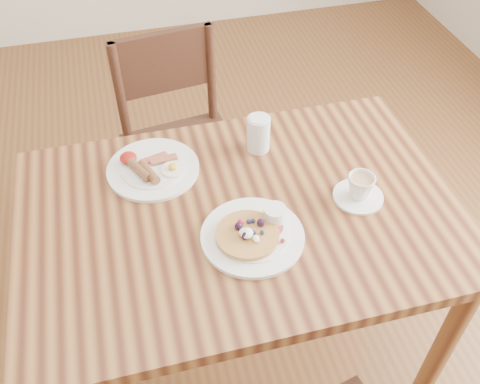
# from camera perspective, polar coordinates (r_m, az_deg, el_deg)

# --- Properties ---
(ground) EXTENTS (5.00, 5.00, 0.00)m
(ground) POSITION_cam_1_polar(r_m,az_deg,el_deg) (2.07, -0.00, -16.27)
(ground) COLOR brown
(ground) RESTS_ON ground
(dining_table) EXTENTS (1.20, 0.80, 0.75)m
(dining_table) POSITION_cam_1_polar(r_m,az_deg,el_deg) (1.53, -0.00, -4.47)
(dining_table) COLOR brown
(dining_table) RESTS_ON ground
(chair_far) EXTENTS (0.47, 0.47, 0.88)m
(chair_far) POSITION_cam_1_polar(r_m,az_deg,el_deg) (2.09, -6.37, 5.51)
(chair_far) COLOR #3F2017
(chair_far) RESTS_ON ground
(pancake_plate) EXTENTS (0.27, 0.27, 0.06)m
(pancake_plate) POSITION_cam_1_polar(r_m,az_deg,el_deg) (1.38, 1.45, -4.41)
(pancake_plate) COLOR white
(pancake_plate) RESTS_ON dining_table
(breakfast_plate) EXTENTS (0.27, 0.27, 0.04)m
(breakfast_plate) POSITION_cam_1_polar(r_m,az_deg,el_deg) (1.58, -9.42, 2.54)
(breakfast_plate) COLOR white
(breakfast_plate) RESTS_ON dining_table
(teacup_saucer) EXTENTS (0.14, 0.14, 0.08)m
(teacup_saucer) POSITION_cam_1_polar(r_m,az_deg,el_deg) (1.50, 12.64, 0.32)
(teacup_saucer) COLOR white
(teacup_saucer) RESTS_ON dining_table
(water_glass) EXTENTS (0.07, 0.07, 0.11)m
(water_glass) POSITION_cam_1_polar(r_m,az_deg,el_deg) (1.61, 1.98, 6.23)
(water_glass) COLOR silver
(water_glass) RESTS_ON dining_table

